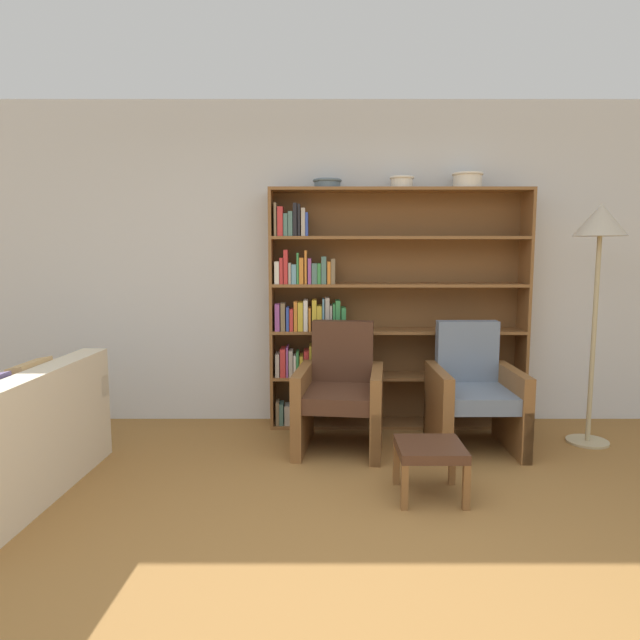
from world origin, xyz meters
The scene contains 10 objects.
ground_plane centered at (0.00, 0.00, 0.00)m, with size 24.00×24.00×0.00m, color olive.
wall_back centered at (0.00, 2.69, 1.38)m, with size 12.00×0.06×2.75m.
bookshelf centered at (0.28, 2.52, 1.00)m, with size 2.15×0.30×2.00m.
bowl_olive centered at (-0.11, 2.50, 2.05)m, with size 0.24×0.24×0.07m.
bowl_cream centered at (0.50, 2.50, 2.06)m, with size 0.20×0.20×0.10m.
bowl_brass centered at (1.04, 2.50, 2.07)m, with size 0.25×0.25×0.13m.
armchair_leather centered at (-0.02, 1.95, 0.41)m, with size 0.72×0.75×0.95m.
armchair_cushioned centered at (1.00, 1.95, 0.41)m, with size 0.65×0.69×0.95m.
floor_lamp centered at (1.93, 2.04, 1.60)m, with size 0.39×0.39×1.85m.
footstool centered at (0.50, 1.06, 0.28)m, with size 0.40×0.40×0.33m.
Camera 1 is at (-0.17, -2.28, 1.52)m, focal length 32.00 mm.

